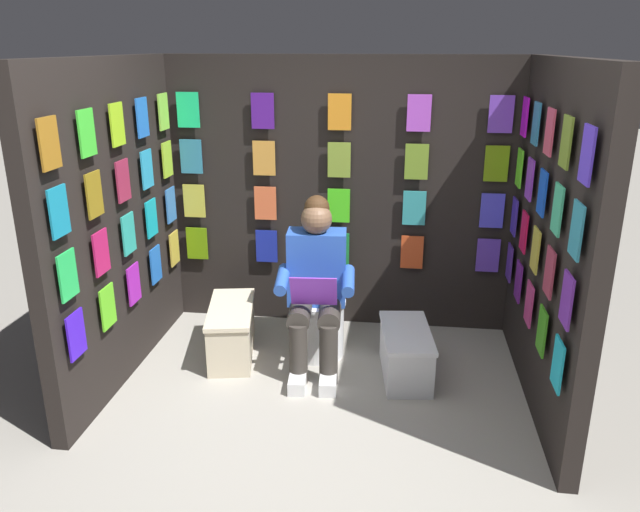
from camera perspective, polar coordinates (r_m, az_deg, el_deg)
ground_plane at (r=3.48m, az=-1.76°, el=-19.17°), size 30.00×30.00×0.00m
display_wall_back at (r=4.79m, az=1.84°, el=5.63°), size 2.73×0.14×2.08m
display_wall_left at (r=3.91m, az=20.52°, el=1.35°), size 0.14×1.90×2.08m
display_wall_right at (r=4.22m, az=-18.34°, el=2.82°), size 0.14×1.90×2.08m
toilet at (r=4.51m, az=-0.17°, el=-4.85°), size 0.42×0.57×0.77m
person_reading at (r=4.19m, az=-0.39°, el=-2.67°), size 0.55×0.70×1.19m
comic_longbox_near at (r=4.53m, az=-8.15°, el=-6.85°), size 0.43×0.75×0.38m
comic_longbox_far at (r=4.27m, az=7.91°, el=-8.83°), size 0.39×0.68×0.34m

